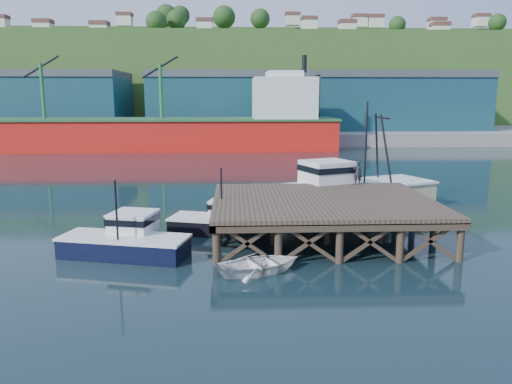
{
  "coord_description": "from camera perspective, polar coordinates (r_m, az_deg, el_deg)",
  "views": [
    {
      "loc": [
        0.66,
        -26.75,
        7.57
      ],
      "look_at": [
        1.91,
        2.0,
        2.14
      ],
      "focal_mm": 35.0,
      "sensor_mm": 36.0,
      "label": 1
    }
  ],
  "objects": [
    {
      "name": "trawler",
      "position": [
        34.77,
        11.08,
        0.44
      ],
      "size": [
        11.6,
        7.71,
        7.32
      ],
      "rotation": [
        0.0,
        0.0,
        0.38
      ],
      "color": "beige",
      "rests_on": "ground"
    },
    {
      "name": "cargo_ship",
      "position": [
        75.43,
        -9.51,
        7.3
      ],
      "size": [
        55.5,
        10.0,
        13.75
      ],
      "color": "red",
      "rests_on": "ground"
    },
    {
      "name": "warehouse_left",
      "position": [
        98.45,
        -24.05,
        9.15
      ],
      "size": [
        32.0,
        16.0,
        9.0
      ],
      "primitive_type": "cube",
      "color": "#194253",
      "rests_on": "far_quay"
    },
    {
      "name": "dockworker",
      "position": [
        32.47,
        11.54,
        2.17
      ],
      "size": [
        0.6,
        0.44,
        1.53
      ],
      "primitive_type": "imported",
      "rotation": [
        0.0,
        0.0,
        3.01
      ],
      "color": "black",
      "rests_on": "wharf"
    },
    {
      "name": "hillside",
      "position": [
        126.8,
        -2.85,
        12.22
      ],
      "size": [
        220.0,
        50.0,
        22.0
      ],
      "primitive_type": "cube",
      "color": "#2D511E",
      "rests_on": "ground"
    },
    {
      "name": "warehouse_mid",
      "position": [
        91.76,
        -2.95,
        10.0
      ],
      "size": [
        28.0,
        16.0,
        9.0
      ],
      "primitive_type": "cube",
      "color": "#194253",
      "rests_on": "far_quay"
    },
    {
      "name": "warehouse_right",
      "position": [
        96.34,
        15.47,
        9.66
      ],
      "size": [
        30.0,
        16.0,
        9.0
      ],
      "primitive_type": "cube",
      "color": "#194253",
      "rests_on": "far_quay"
    },
    {
      "name": "ground",
      "position": [
        27.81,
        -3.77,
        -5.14
      ],
      "size": [
        300.0,
        300.0,
        0.0
      ],
      "primitive_type": "plane",
      "color": "black",
      "rests_on": "ground"
    },
    {
      "name": "boat_black",
      "position": [
        28.6,
        -3.42,
        -3.23
      ],
      "size": [
        6.61,
        5.47,
        3.85
      ],
      "rotation": [
        0.0,
        0.0,
        -0.26
      ],
      "color": "black",
      "rests_on": "ground"
    },
    {
      "name": "boat_navy",
      "position": [
        25.27,
        -14.56,
        -5.27
      ],
      "size": [
        6.54,
        4.15,
        3.87
      ],
      "rotation": [
        0.0,
        0.0,
        -0.24
      ],
      "color": "black",
      "rests_on": "ground"
    },
    {
      "name": "far_quay",
      "position": [
        96.98,
        -2.9,
        6.78
      ],
      "size": [
        160.0,
        40.0,
        2.0
      ],
      "primitive_type": "cube",
      "color": "gray",
      "rests_on": "ground"
    },
    {
      "name": "wharf",
      "position": [
        27.58,
        7.67,
        -1.2
      ],
      "size": [
        12.0,
        10.0,
        2.62
      ],
      "color": "brown",
      "rests_on": "ground"
    },
    {
      "name": "dinghy",
      "position": [
        22.18,
        0.43,
        -8.22
      ],
      "size": [
        4.44,
        3.8,
        0.78
      ],
      "primitive_type": "imported",
      "rotation": [
        0.0,
        0.0,
        1.92
      ],
      "color": "white",
      "rests_on": "ground"
    }
  ]
}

